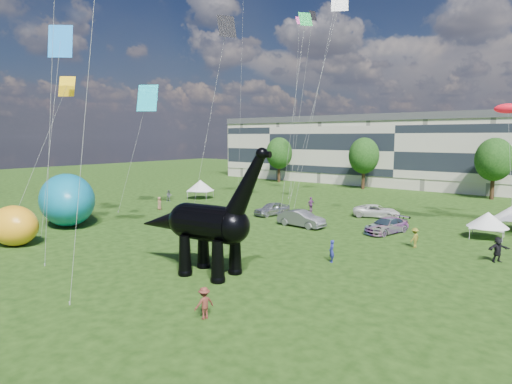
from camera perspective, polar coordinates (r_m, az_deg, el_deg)
The scene contains 15 objects.
ground at distance 27.16m, azimuth -11.07°, elevation -12.23°, with size 220.00×220.00×0.00m, color #16330C.
terrace_row at distance 83.19m, azimuth 19.30°, elevation 4.88°, with size 78.00×11.00×12.00m, color beige.
tree_far_left at distance 85.38m, azimuth 3.10°, elevation 5.53°, with size 5.20×5.20×9.44m.
tree_mid_left at distance 76.33m, azimuth 14.20°, elevation 5.09°, with size 5.20×5.20×9.44m.
tree_mid_right at distance 70.43m, azimuth 29.20°, elevation 4.21°, with size 5.20×5.20×9.44m.
dinosaur_sculpture at distance 28.42m, azimuth -6.95°, elevation -4.33°, with size 10.76×3.39×8.76m.
car_silver at distance 49.52m, azimuth 2.14°, elevation -2.25°, with size 1.80×4.47×1.52m, color #BABBBF.
car_grey at distance 43.52m, azimuth 6.06°, elevation -3.55°, with size 1.75×5.01×1.65m, color slate.
car_white at distance 50.17m, azimuth 15.75°, elevation -2.47°, with size 2.34×5.08×1.41m, color white.
car_dark at distance 42.26m, azimuth 17.02°, elevation -4.29°, with size 2.06×5.07×1.47m, color #595960.
gazebo_near at distance 43.44m, azimuth 28.52°, elevation -3.28°, with size 3.78×3.78×2.40m.
gazebo_left at distance 63.27m, azimuth -7.42°, elevation 0.86°, with size 5.19×5.19×2.75m.
inflatable_teal at distance 47.71m, azimuth -23.87°, elevation -0.95°, with size 8.50×5.32×5.32m, color #0D7CA4.
inflatable_yellow at distance 41.01m, azimuth -29.54°, elevation -3.93°, with size 4.39×3.38×3.38m, color #FFA61A.
visitors at distance 40.03m, azimuth 6.12°, elevation -4.46°, with size 46.26×40.17×1.88m.
Camera 1 is at (19.66, -16.40, 9.06)m, focal length 30.00 mm.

